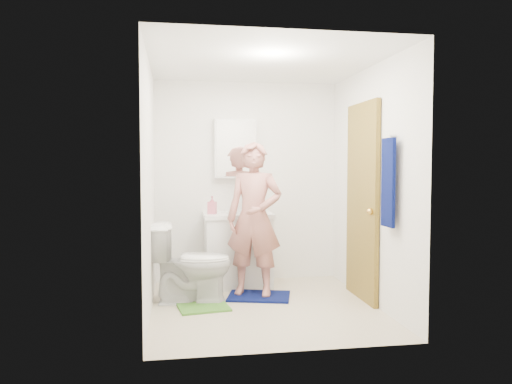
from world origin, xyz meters
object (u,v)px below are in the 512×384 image
(man, at_px, (254,219))
(towel, at_px, (388,182))
(vanity_cabinet, at_px, (238,251))
(toilet, at_px, (192,263))
(medicine_cabinet, at_px, (235,149))
(soap_dispenser, at_px, (212,205))
(toothbrush_cup, at_px, (247,208))

(man, bearing_deg, towel, -21.41)
(vanity_cabinet, height_order, toilet, toilet)
(towel, xyz_separation_m, toilet, (-1.73, 0.86, -0.84))
(towel, bearing_deg, medicine_cabinet, 124.61)
(man, bearing_deg, soap_dispenser, 155.30)
(medicine_cabinet, xyz_separation_m, toothbrush_cup, (0.13, -0.09, -0.70))
(vanity_cabinet, relative_size, man, 0.49)
(medicine_cabinet, relative_size, towel, 0.87)
(towel, distance_m, soap_dispenser, 2.07)
(towel, height_order, toilet, towel)
(toothbrush_cup, bearing_deg, medicine_cabinet, 146.63)
(vanity_cabinet, height_order, towel, towel)
(vanity_cabinet, bearing_deg, toothbrush_cup, 47.23)
(towel, xyz_separation_m, toothbrush_cup, (-1.05, 1.62, -0.35))
(toilet, relative_size, soap_dispenser, 4.01)
(vanity_cabinet, relative_size, medicine_cabinet, 1.14)
(medicine_cabinet, height_order, soap_dispenser, medicine_cabinet)
(toothbrush_cup, bearing_deg, toilet, -131.66)
(vanity_cabinet, distance_m, toothbrush_cup, 0.53)
(vanity_cabinet, distance_m, soap_dispenser, 0.63)
(medicine_cabinet, xyz_separation_m, towel, (1.18, -1.71, -0.35))
(vanity_cabinet, distance_m, toilet, 0.84)
(towel, relative_size, toilet, 0.98)
(vanity_cabinet, bearing_deg, medicine_cabinet, 90.00)
(soap_dispenser, bearing_deg, man, -46.06)
(toilet, distance_m, soap_dispenser, 0.82)
(toilet, relative_size, toothbrush_cup, 6.95)
(towel, height_order, man, same)
(medicine_cabinet, height_order, man, medicine_cabinet)
(medicine_cabinet, bearing_deg, soap_dispenser, -135.60)
(man, bearing_deg, vanity_cabinet, 124.36)
(medicine_cabinet, relative_size, soap_dispenser, 3.45)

